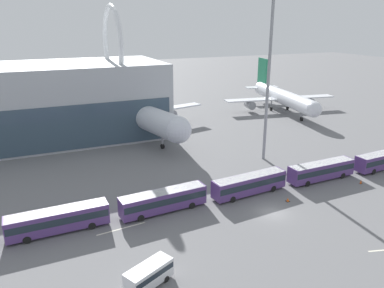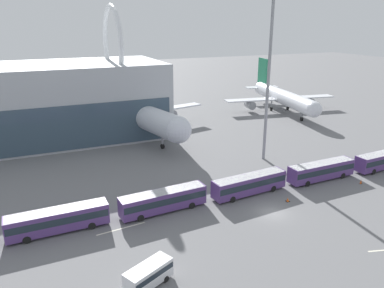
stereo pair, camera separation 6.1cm
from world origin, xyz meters
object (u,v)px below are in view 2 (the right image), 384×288
Objects in this scene: shuttle_bus_1 at (58,219)px; shuttle_bus_3 at (249,183)px; shuttle_bus_2 at (163,200)px; traffic_cone_2 at (361,182)px; floodlight_mast at (270,58)px; shuttle_bus_4 at (321,170)px; airliner_at_gate_far at (281,96)px; airliner_at_gate_near at (131,112)px; service_van_foreground at (149,274)px; traffic_cone_1 at (288,200)px; shuttle_bus_5 at (384,159)px.

shuttle_bus_3 is at bearing -1.95° from shuttle_bus_1.
shuttle_bus_2 reaches higher than traffic_cone_2.
floodlight_mast is at bearing 116.35° from traffic_cone_2.
floodlight_mast is at bearing 102.36° from shuttle_bus_4.
floodlight_mast reaches higher than airliner_at_gate_far.
airliner_at_gate_near is 56.08m from service_van_foreground.
traffic_cone_2 reaches higher than traffic_cone_1.
traffic_cone_1 is at bearing 2.75° from airliner_at_gate_near.
shuttle_bus_3 is 25.67m from service_van_foreground.
shuttle_bus_4 reaches higher than traffic_cone_2.
floodlight_mast is at bearing 67.41° from traffic_cone_1.
shuttle_bus_2 is at bearing -40.07° from airliner_at_gate_far.
airliner_at_gate_far is 48.32m from shuttle_bus_5.
shuttle_bus_1 is 45.57m from floodlight_mast.
traffic_cone_1 is 15.54m from traffic_cone_2.
shuttle_bus_2 is 28.80m from shuttle_bus_4.
traffic_cone_1 is (-35.90, -50.89, -4.18)m from airliner_at_gate_far.
shuttle_bus_1 and shuttle_bus_4 have the same top height.
shuttle_bus_1 reaches higher than traffic_cone_2.
traffic_cone_1 is (-24.74, -3.94, -1.56)m from shuttle_bus_5.
shuttle_bus_1 is 0.99× the size of shuttle_bus_5.
shuttle_bus_2 is at bearing -153.93° from floodlight_mast.
shuttle_bus_4 is 6.75m from traffic_cone_2.
airliner_at_gate_far is 82.73m from shuttle_bus_1.
shuttle_bus_4 is 14.41m from shuttle_bus_5.
airliner_at_gate_near is 59.76× the size of traffic_cone_2.
airliner_at_gate_far reaches higher than shuttle_bus_3.
floodlight_mast reaches higher than shuttle_bus_3.
airliner_at_gate_near is 72.67× the size of traffic_cone_1.
airliner_at_gate_near is 48.71m from airliner_at_gate_far.
traffic_cone_1 is (4.07, -4.64, -1.56)m from shuttle_bus_3.
shuttle_bus_3 is at bearing -31.25° from airliner_at_gate_far.
shuttle_bus_2 reaches higher than service_van_foreground.
shuttle_bus_2 is at bearing 39.37° from service_van_foreground.
shuttle_bus_4 is 2.26× the size of service_van_foreground.
traffic_cone_1 is at bearing -112.59° from floodlight_mast.
service_van_foreground is 9.54× the size of traffic_cone_1.
service_van_foreground is at bearing -158.71° from traffic_cone_1.
traffic_cone_2 is (48.40, -4.55, -1.50)m from shuttle_bus_1.
airliner_at_gate_far reaches higher than shuttle_bus_1.
airliner_at_gate_far is 6.85× the size of service_van_foreground.
shuttle_bus_1 is 16.66m from service_van_foreground.
shuttle_bus_2 is at bearing -2.29° from shuttle_bus_1.
traffic_cone_2 is (34.00, -4.30, -1.50)m from shuttle_bus_2.
shuttle_bus_1 and shuttle_bus_5 have the same top height.
traffic_cone_1 is (-10.34, -4.45, -1.56)m from shuttle_bus_4.
shuttle_bus_5 is at bearing -5.07° from shuttle_bus_2.
service_van_foreground is (-49.99, -13.79, -0.45)m from shuttle_bus_5.
shuttle_bus_4 reaches higher than service_van_foreground.
service_van_foreground is 42.07m from traffic_cone_2.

